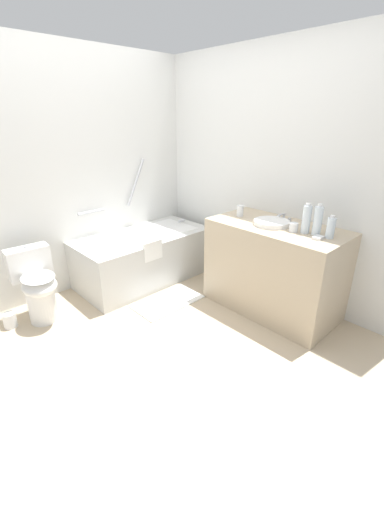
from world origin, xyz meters
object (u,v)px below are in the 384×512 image
(sink_faucet, at_px, (283,217))
(water_bottle_1, at_px, (318,221))
(bathtub, at_px, (144,255))
(sink_basin, at_px, (272,223))
(water_bottle_0, at_px, (331,228))
(drinking_glass_1, at_px, (294,227))
(toilet, at_px, (37,285))
(bath_mat, at_px, (168,301))
(drinking_glass_0, at_px, (240,211))
(toilet_paper_roll, at_px, (10,320))
(water_bottle_2, at_px, (306,219))
(soap_dish, at_px, (318,238))

(sink_faucet, height_order, water_bottle_1, water_bottle_1)
(bathtub, bearing_deg, sink_basin, -69.64)
(water_bottle_0, height_order, drinking_glass_1, water_bottle_0)
(water_bottle_1, height_order, drinking_glass_1, water_bottle_1)
(toilet, relative_size, bath_mat, 0.98)
(drinking_glass_0, bearing_deg, toilet_paper_roll, 153.28)
(bath_mat, xyz_separation_m, toilet_paper_roll, (-1.29, 0.64, 0.06))
(drinking_glass_1, relative_size, toilet_paper_roll, 0.56)
(toilet, bearing_deg, water_bottle_1, 48.54)
(water_bottle_0, distance_m, water_bottle_1, 0.12)
(drinking_glass_1, xyz_separation_m, bath_mat, (-0.62, 0.95, -0.88))
(bathtub, bearing_deg, water_bottle_0, -73.94)
(water_bottle_0, bearing_deg, water_bottle_2, 97.37)
(toilet_paper_roll, bearing_deg, bathtub, -1.69)
(drinking_glass_0, bearing_deg, soap_dish, -94.10)
(water_bottle_2, relative_size, bath_mat, 0.36)
(water_bottle_1, bearing_deg, water_bottle_0, -87.92)
(bathtub, bearing_deg, water_bottle_2, -72.92)
(sink_faucet, height_order, drinking_glass_0, drinking_glass_0)
(toilet, relative_size, water_bottle_2, 2.70)
(toilet, distance_m, sink_basin, 2.18)
(sink_faucet, height_order, drinking_glass_1, drinking_glass_1)
(sink_faucet, height_order, water_bottle_2, water_bottle_2)
(sink_basin, bearing_deg, toilet, 142.17)
(water_bottle_0, bearing_deg, toilet_paper_roll, 136.49)
(water_bottle_1, height_order, bath_mat, water_bottle_1)
(water_bottle_1, relative_size, toilet_paper_roll, 1.88)
(toilet, xyz_separation_m, drinking_glass_1, (1.64, -1.53, 0.54))
(drinking_glass_1, bearing_deg, toilet_paper_roll, 140.17)
(drinking_glass_0, bearing_deg, bath_mat, 152.47)
(sink_basin, relative_size, bath_mat, 0.46)
(sink_basin, relative_size, water_bottle_0, 1.71)
(bathtub, bearing_deg, toilet, -179.07)
(sink_faucet, bearing_deg, toilet, 145.08)
(sink_basin, xyz_separation_m, water_bottle_0, (0.04, -0.52, 0.07))
(water_bottle_0, relative_size, drinking_glass_1, 2.44)
(sink_faucet, bearing_deg, toilet_paper_roll, 147.39)
(sink_basin, distance_m, bath_mat, 1.29)
(bathtub, relative_size, toilet_paper_roll, 10.82)
(toilet, xyz_separation_m, drinking_glass_0, (1.69, -0.92, 0.55))
(water_bottle_1, relative_size, bath_mat, 0.37)
(toilet, xyz_separation_m, soap_dish, (1.63, -1.76, 0.51))
(drinking_glass_0, height_order, soap_dish, drinking_glass_0)
(toilet, relative_size, sink_basin, 2.14)
(sink_basin, xyz_separation_m, water_bottle_2, (0.01, -0.32, 0.10))
(bathtub, xyz_separation_m, drinking_glass_1, (0.46, -1.55, 0.60))
(water_bottle_0, height_order, drinking_glass_0, water_bottle_0)
(water_bottle_0, bearing_deg, drinking_glass_0, 91.40)
(soap_dish, relative_size, toilet_paper_roll, 0.66)
(water_bottle_2, xyz_separation_m, soap_dish, (-0.06, -0.15, -0.11))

